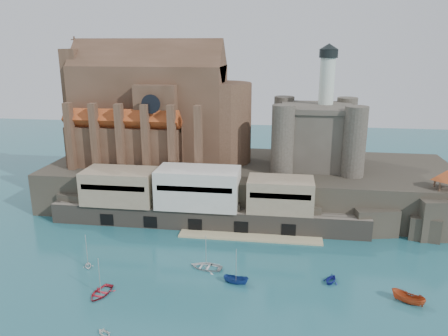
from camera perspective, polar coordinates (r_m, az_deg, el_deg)
ground at (r=77.25m, az=0.72°, el=-14.60°), size 300.00×300.00×0.00m
promontory at (r=111.15m, az=3.23°, el=-2.06°), size 100.00×36.00×10.00m
quay at (r=96.85m, az=-3.52°, el=-4.12°), size 70.00×12.00×13.05m
church at (r=113.92m, az=-8.70°, el=7.13°), size 47.00×25.93×30.51m
castle_keep at (r=109.36m, az=11.96°, el=4.57°), size 21.20×21.20×29.30m
rock_outcrop at (r=103.96m, az=26.48°, el=-5.62°), size 14.50×10.50×8.70m
pavilion at (r=101.48m, az=27.06°, el=-1.00°), size 6.40×6.40×5.40m
boat_0 at (r=76.60m, az=-15.77°, el=-15.56°), size 3.93×1.75×5.31m
boat_1 at (r=67.49m, az=-15.34°, el=-20.29°), size 2.37×2.63×2.60m
boat_2 at (r=76.84m, az=1.57°, el=-14.79°), size 1.97×1.93×4.42m
boat_4 at (r=85.31m, az=-17.31°, el=-12.25°), size 2.68×2.28×2.65m
boat_5 at (r=77.51m, az=22.84°, el=-15.88°), size 2.70×2.68×5.22m
boat_6 at (r=81.37m, az=-2.35°, el=-12.92°), size 1.86×4.35×5.90m
boat_7 at (r=79.21m, az=13.75°, el=-14.28°), size 3.50×2.98×3.47m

